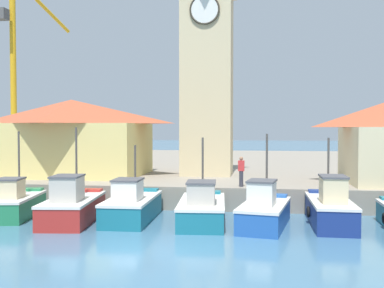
{
  "coord_description": "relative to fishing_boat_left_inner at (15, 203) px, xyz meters",
  "views": [
    {
      "loc": [
        3.99,
        -14.75,
        4.4
      ],
      "look_at": [
        0.37,
        10.72,
        3.5
      ],
      "focal_mm": 42.0,
      "sensor_mm": 36.0,
      "label": 1
    }
  ],
  "objects": [
    {
      "name": "fishing_boat_right_outer",
      "position": [
        15.1,
        0.27,
        0.09
      ],
      "size": [
        1.9,
        4.97,
        3.96
      ],
      "color": "navy",
      "rests_on": "ground"
    },
    {
      "name": "ground_plane",
      "position": [
        7.76,
        -5.83,
        -0.7
      ],
      "size": [
        300.0,
        300.0,
        0.0
      ],
      "primitive_type": "plane",
      "color": "teal"
    },
    {
      "name": "fishing_boat_center",
      "position": [
        5.9,
        0.11,
        0.02
      ],
      "size": [
        2.2,
        4.98,
        3.58
      ],
      "color": "#196B7F",
      "rests_on": "ground"
    },
    {
      "name": "clock_tower",
      "position": [
        8.49,
        9.71,
        8.69
      ],
      "size": [
        3.82,
        3.82,
        17.03
      ],
      "color": "beige",
      "rests_on": "quay_wharf"
    },
    {
      "name": "fishing_boat_right_inner",
      "position": [
        12.14,
        -0.46,
        0.03
      ],
      "size": [
        2.62,
        4.78,
        4.15
      ],
      "color": "#2356A8",
      "rests_on": "ground"
    },
    {
      "name": "dock_worker_near_tower",
      "position": [
        10.98,
        3.52,
        1.41
      ],
      "size": [
        0.34,
        0.22,
        1.62
      ],
      "color": "#33333D",
      "rests_on": "quay_wharf"
    },
    {
      "name": "fishing_boat_left_inner",
      "position": [
        0.0,
        0.0,
        0.0
      ],
      "size": [
        2.5,
        4.4,
        4.24
      ],
      "color": "#237A4C",
      "rests_on": "ground"
    },
    {
      "name": "port_crane_near",
      "position": [
        -10.76,
        19.2,
        6.92
      ],
      "size": [
        3.47,
        9.24,
        17.59
      ],
      "color": "#976E11",
      "rests_on": "quay_wharf"
    },
    {
      "name": "fishing_boat_mid_left",
      "position": [
        3.24,
        -0.64,
        0.06
      ],
      "size": [
        2.59,
        5.12,
        4.45
      ],
      "color": "#AD2823",
      "rests_on": "ground"
    },
    {
      "name": "warehouse_left",
      "position": [
        -0.58,
        8.25,
        3.16
      ],
      "size": [
        10.06,
        7.0,
        5.07
      ],
      "color": "#E5D17A",
      "rests_on": "quay_wharf"
    },
    {
      "name": "fishing_boat_mid_right",
      "position": [
        9.29,
        -0.01,
        -0.01
      ],
      "size": [
        2.45,
        5.17,
        3.96
      ],
      "color": "#196B7F",
      "rests_on": "ground"
    },
    {
      "name": "quay_wharf",
      "position": [
        7.76,
        22.89,
        -0.06
      ],
      "size": [
        120.0,
        40.0,
        1.26
      ],
      "primitive_type": "cube",
      "color": "gray",
      "rests_on": "ground"
    }
  ]
}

